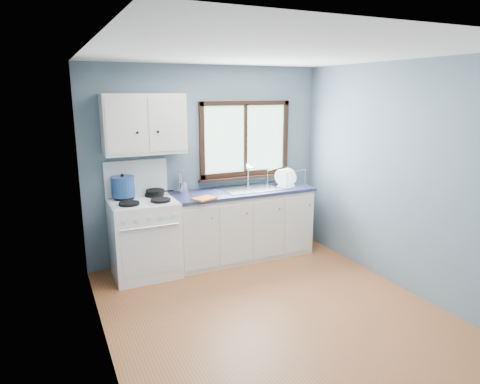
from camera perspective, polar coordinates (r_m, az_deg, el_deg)
name	(u,v)px	position (r m, az deg, el deg)	size (l,w,h in m)	color
floor	(273,313)	(4.50, 4.43, -15.78)	(3.20, 3.60, 0.02)	#A55D31
ceiling	(278,52)	(3.95, 5.11, 18.13)	(3.20, 3.60, 0.02)	white
wall_back	(207,163)	(5.65, -4.37, 3.85)	(3.20, 0.02, 2.50)	slate
wall_front	(433,258)	(2.69, 24.32, -8.00)	(3.20, 0.02, 2.50)	slate
wall_left	(97,212)	(3.55, -18.48, -2.48)	(0.02, 3.60, 2.50)	slate
wall_right	(403,178)	(5.02, 20.94, 1.81)	(0.02, 3.60, 2.50)	slate
gas_range	(144,235)	(5.26, -12.66, -5.66)	(0.76, 0.69, 1.36)	white
base_cabinets	(242,227)	(5.70, 0.27, -4.73)	(1.85, 0.60, 0.88)	silver
countertop	(242,192)	(5.57, 0.28, 0.07)	(1.89, 0.64, 0.04)	#1E2242
sink	(254,193)	(5.66, 1.93, -0.16)	(0.84, 0.46, 0.44)	silver
window	(245,144)	(5.79, 0.72, 6.37)	(1.36, 0.10, 1.03)	#9EC6A8
upper_cabinets	(144,124)	(5.17, -12.68, 8.83)	(0.95, 0.35, 0.70)	silver
skillet	(155,192)	(5.31, -11.24, 0.06)	(0.36, 0.27, 0.05)	black
stockpot	(123,186)	(5.22, -15.34, 0.74)	(0.36, 0.36, 0.27)	navy
utensil_crock	(183,187)	(5.44, -7.58, 0.66)	(0.13, 0.13, 0.37)	silver
thermos	(180,182)	(5.44, -8.06, 1.28)	(0.06, 0.06, 0.27)	silver
soap_bottle	(186,182)	(5.52, -7.22, 1.28)	(0.09, 0.09, 0.23)	#1868B6
dish_towel	(204,198)	(5.11, -4.76, -0.86)	(0.26, 0.19, 0.02)	orange
dish_rack	(286,181)	(5.86, 6.15, 1.49)	(0.55, 0.49, 0.23)	silver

